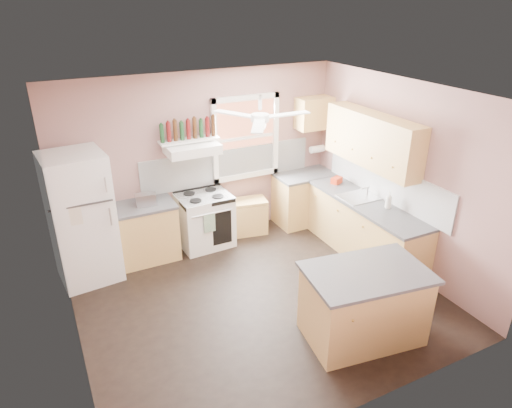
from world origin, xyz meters
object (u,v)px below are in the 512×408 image
toaster (146,200)px  stove (205,220)px  refrigerator (82,218)px  cart (250,217)px  island (363,306)px

toaster → stove: toaster is taller
stove → refrigerator: bearing=-178.6°
toaster → stove: size_ratio=0.33×
refrigerator → toaster: bearing=-0.7°
stove → cart: 0.83m
refrigerator → island: 3.86m
stove → cart: size_ratio=1.56×
toaster → island: bearing=-52.0°
refrigerator → island: bearing=-51.6°
cart → island: (0.04, -2.92, 0.15)m
stove → island: size_ratio=0.67×
island → toaster: bearing=130.0°
cart → island: bearing=-78.1°
stove → island: (0.86, -2.87, 0.00)m
stove → island: same height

